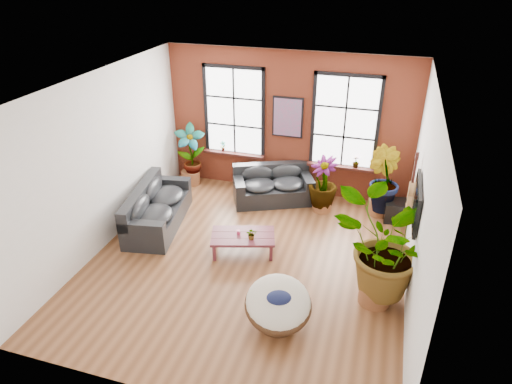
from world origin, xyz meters
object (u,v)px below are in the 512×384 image
sofa_left (155,209)px  papasan_chair (278,305)px  sofa_back (273,186)px  coffee_table (243,237)px

sofa_left → papasan_chair: (3.37, -2.22, 0.01)m
sofa_back → coffee_table: bearing=-114.3°
sofa_back → sofa_left: size_ratio=0.87×
sofa_left → papasan_chair: bearing=-133.4°
sofa_left → sofa_back: bearing=-59.4°
sofa_left → papasan_chair: sofa_left is taller
sofa_back → papasan_chair: 4.26m
coffee_table → papasan_chair: papasan_chair is taller
papasan_chair → sofa_back: bearing=87.0°
papasan_chair → sofa_left: bearing=127.3°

